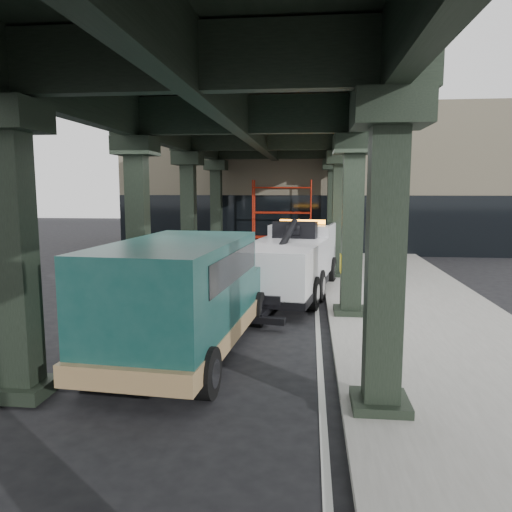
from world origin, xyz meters
The scene contains 8 objects.
ground centered at (0.00, 0.00, 0.00)m, with size 90.00×90.00×0.00m, color black.
sidewalk centered at (4.50, 2.00, 0.07)m, with size 5.00×40.00×0.15m, color gray.
lane_stripe centered at (1.70, 2.00, 0.01)m, with size 0.12×38.00×0.01m, color silver.
viaduct centered at (-0.40, 2.00, 5.46)m, with size 7.40×32.00×6.40m.
building centered at (2.00, 20.00, 4.00)m, with size 22.00×10.00×8.00m, color #C6B793.
scaffolding centered at (0.00, 14.64, 2.11)m, with size 3.08×0.88×4.00m.
tow_truck centered at (0.90, 5.07, 1.25)m, with size 3.35×8.04×2.56m.
towed_van centered at (-1.20, -1.58, 1.36)m, with size 2.94×6.43×2.54m.
Camera 1 is at (1.44, -11.71, 3.62)m, focal length 35.00 mm.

